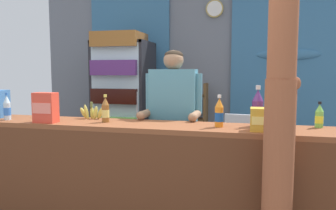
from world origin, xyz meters
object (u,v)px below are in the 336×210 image
Objects in this scene: plastic_lawn_chair at (244,144)px; snack_box_choco_powder at (264,120)px; timber_post at (281,88)px; banana_bunch at (91,113)px; drink_fridge at (123,93)px; soda_bottle_lime_soda at (319,117)px; bottle_shelf_rack at (191,122)px; soda_bottle_grape_soda at (258,109)px; soda_bottle_water at (7,108)px; snack_box_crackers at (46,108)px; stall_counter at (150,169)px; soda_bottle_orange_soda at (219,113)px; shopkeeper at (173,110)px; soda_bottle_iced_tea at (105,110)px.

snack_box_choco_powder is (0.16, -1.41, 0.50)m from plastic_lawn_chair.
timber_post reaches higher than banana_bunch.
drink_fridge is 2.79m from soda_bottle_lime_soda.
bottle_shelf_rack is 3.62× the size of soda_bottle_grape_soda.
soda_bottle_grape_soda is at bearing -173.54° from soda_bottle_lime_soda.
soda_bottle_water is at bearing -174.56° from soda_bottle_lime_soda.
drink_fridge is 2.65m from snack_box_choco_powder.
timber_post is 3.01× the size of plastic_lawn_chair.
snack_box_crackers is (-1.75, -0.25, -0.01)m from soda_bottle_grape_soda.
timber_post is at bearing -76.21° from soda_bottle_grape_soda.
soda_bottle_orange_soda reaches higher than stall_counter.
soda_bottle_orange_soda is at bearing 163.63° from snack_box_choco_powder.
timber_post is 12.76× the size of soda_bottle_lime_soda.
shopkeeper is at bearing 23.48° from banana_bunch.
plastic_lawn_chair is at bearing 95.28° from soda_bottle_grape_soda.
bottle_shelf_rack is at bearing 69.13° from snack_box_crackers.
drink_fridge reaches higher than plastic_lawn_chair.
shopkeeper is at bearing 166.19° from soda_bottle_lime_soda.
snack_box_crackers reaches higher than banana_bunch.
bottle_shelf_rack reaches higher than soda_bottle_orange_soda.
shopkeeper is 1.00m from snack_box_choco_powder.
soda_bottle_lime_soda is 1.73m from soda_bottle_iced_tea.
banana_bunch is (0.27, 0.30, -0.07)m from snack_box_crackers.
soda_bottle_grape_soda is (1.81, -1.67, 0.02)m from drink_fridge.
soda_bottle_water is at bearing -160.36° from banana_bunch.
snack_box_choco_powder is (-0.42, -0.27, -0.00)m from soda_bottle_lime_soda.
snack_box_choco_powder is (-0.08, 0.30, -0.25)m from timber_post.
banana_bunch is at bearing 170.16° from snack_box_choco_powder.
shopkeeper is 7.65× the size of snack_box_choco_powder.
soda_bottle_orange_soda reaches higher than soda_bottle_iced_tea.
soda_bottle_orange_soda is at bearing -44.42° from shopkeeper.
snack_box_choco_powder is at bearing -0.36° from soda_bottle_water.
soda_bottle_water is 0.74m from banana_bunch.
timber_post is at bearing -19.40° from banana_bunch.
stall_counter is 2.43× the size of shopkeeper.
soda_bottle_grape_soda is (0.89, -1.99, 0.44)m from bottle_shelf_rack.
soda_bottle_lime_soda is at bearing 5.13° from soda_bottle_iced_tea.
snack_box_crackers reaches higher than soda_bottle_iced_tea.
bottle_shelf_rack reaches higher than soda_bottle_water.
soda_bottle_orange_soda is (-0.76, -0.17, 0.02)m from soda_bottle_lime_soda.
soda_bottle_lime_soda is (1.36, -1.93, 0.38)m from bottle_shelf_rack.
soda_bottle_lime_soda is at bearing -54.89° from bottle_shelf_rack.
soda_bottle_water is at bearing -173.97° from soda_bottle_iced_tea.
soda_bottle_water is at bearing -174.78° from soda_bottle_grape_soda.
snack_box_crackers is (-2.21, -0.30, 0.04)m from soda_bottle_lime_soda.
soda_bottle_grape_soda reaches higher than stall_counter.
soda_bottle_lime_soda is 2.23m from snack_box_crackers.
timber_post is 1.39× the size of drink_fridge.
shopkeeper is at bearing 135.91° from timber_post.
drink_fridge is at bearing 128.53° from shopkeeper.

